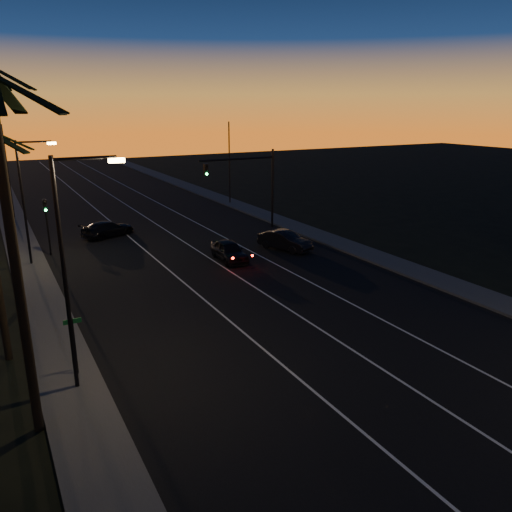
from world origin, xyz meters
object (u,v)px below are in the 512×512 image
lead_car (229,251)px  cross_car (108,229)px  signal_mast (249,176)px  right_car (285,240)px

lead_car → cross_car: lead_car is taller
signal_mast → cross_car: bearing=163.0°
signal_mast → lead_car: size_ratio=1.49×
signal_mast → lead_car: (-5.58, -7.49, -4.06)m
cross_car → right_car: bearing=-43.8°
cross_car → signal_mast: bearing=-17.0°
lead_car → cross_car: bearing=118.7°
right_car → cross_car: right_car is taller
signal_mast → right_car: (-0.61, -7.02, -4.05)m
signal_mast → right_car: 8.13m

